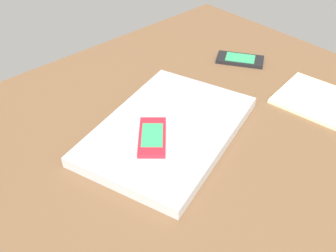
% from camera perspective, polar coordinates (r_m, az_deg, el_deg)
% --- Properties ---
extents(desk_surface, '(1.20, 0.80, 0.03)m').
position_cam_1_polar(desk_surface, '(0.75, -3.21, -3.34)').
color(desk_surface, brown).
rests_on(desk_surface, ground).
extents(laptop_closed, '(0.40, 0.33, 0.02)m').
position_cam_1_polar(laptop_closed, '(0.75, 0.00, -0.53)').
color(laptop_closed, '#B7BABC').
rests_on(laptop_closed, desk_surface).
extents(cell_phone_on_laptop, '(0.11, 0.11, 0.01)m').
position_cam_1_polar(cell_phone_on_laptop, '(0.71, -2.34, -1.60)').
color(cell_phone_on_laptop, red).
rests_on(cell_phone_on_laptop, laptop_closed).
extents(cell_phone_on_desk, '(0.11, 0.13, 0.01)m').
position_cam_1_polar(cell_phone_on_desk, '(1.01, 10.67, 9.69)').
color(cell_phone_on_desk, black).
rests_on(cell_phone_on_desk, desk_surface).
extents(notepad, '(0.17, 0.20, 0.01)m').
position_cam_1_polar(notepad, '(0.90, 21.97, 3.37)').
color(notepad, '#F2EDB2').
rests_on(notepad, desk_surface).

